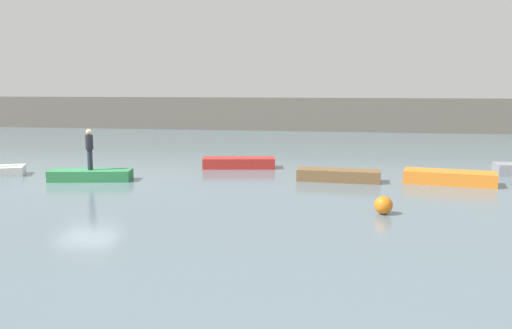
{
  "coord_description": "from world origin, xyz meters",
  "views": [
    {
      "loc": [
        11.0,
        -21.15,
        4.1
      ],
      "look_at": [
        6.74,
        3.52,
        0.4
      ],
      "focal_mm": 38.01,
      "sensor_mm": 36.0,
      "label": 1
    }
  ],
  "objects_px": {
    "rowboat_brown": "(339,175)",
    "person_dark_shirt": "(89,147)",
    "rowboat_orange": "(449,177)",
    "mooring_buoy": "(383,205)",
    "rowboat_green": "(91,175)",
    "rowboat_red": "(239,163)"
  },
  "relations": [
    {
      "from": "mooring_buoy",
      "to": "rowboat_orange",
      "type": "bearing_deg",
      "value": 62.96
    },
    {
      "from": "rowboat_green",
      "to": "rowboat_orange",
      "type": "height_order",
      "value": "rowboat_orange"
    },
    {
      "from": "rowboat_green",
      "to": "mooring_buoy",
      "type": "xyz_separation_m",
      "value": [
        12.09,
        -4.13,
        0.06
      ]
    },
    {
      "from": "person_dark_shirt",
      "to": "rowboat_red",
      "type": "bearing_deg",
      "value": 39.42
    },
    {
      "from": "rowboat_brown",
      "to": "person_dark_shirt",
      "type": "distance_m",
      "value": 10.76
    },
    {
      "from": "rowboat_red",
      "to": "rowboat_brown",
      "type": "relative_size",
      "value": 1.01
    },
    {
      "from": "rowboat_green",
      "to": "mooring_buoy",
      "type": "distance_m",
      "value": 12.78
    },
    {
      "from": "rowboat_brown",
      "to": "person_dark_shirt",
      "type": "height_order",
      "value": "person_dark_shirt"
    },
    {
      "from": "person_dark_shirt",
      "to": "rowboat_brown",
      "type": "bearing_deg",
      "value": 9.16
    },
    {
      "from": "rowboat_red",
      "to": "rowboat_brown",
      "type": "xyz_separation_m",
      "value": [
        4.97,
        -2.9,
        -0.01
      ]
    },
    {
      "from": "rowboat_green",
      "to": "rowboat_brown",
      "type": "xyz_separation_m",
      "value": [
        10.56,
        1.7,
        0.02
      ]
    },
    {
      "from": "person_dark_shirt",
      "to": "rowboat_green",
      "type": "bearing_deg",
      "value": -90.0
    },
    {
      "from": "rowboat_green",
      "to": "rowboat_orange",
      "type": "distance_m",
      "value": 15.23
    },
    {
      "from": "rowboat_orange",
      "to": "person_dark_shirt",
      "type": "distance_m",
      "value": 15.28
    },
    {
      "from": "rowboat_red",
      "to": "mooring_buoy",
      "type": "bearing_deg",
      "value": -63.44
    },
    {
      "from": "rowboat_green",
      "to": "mooring_buoy",
      "type": "relative_size",
      "value": 5.9
    },
    {
      "from": "person_dark_shirt",
      "to": "mooring_buoy",
      "type": "distance_m",
      "value": 12.83
    },
    {
      "from": "rowboat_green",
      "to": "rowboat_red",
      "type": "xyz_separation_m",
      "value": [
        5.59,
        4.6,
        0.02
      ]
    },
    {
      "from": "rowboat_brown",
      "to": "person_dark_shirt",
      "type": "bearing_deg",
      "value": -166.9
    },
    {
      "from": "rowboat_brown",
      "to": "rowboat_orange",
      "type": "height_order",
      "value": "rowboat_orange"
    },
    {
      "from": "rowboat_brown",
      "to": "person_dark_shirt",
      "type": "relative_size",
      "value": 2.0
    },
    {
      "from": "rowboat_orange",
      "to": "mooring_buoy",
      "type": "xyz_separation_m",
      "value": [
        -3.03,
        -5.94,
        0.03
      ]
    }
  ]
}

